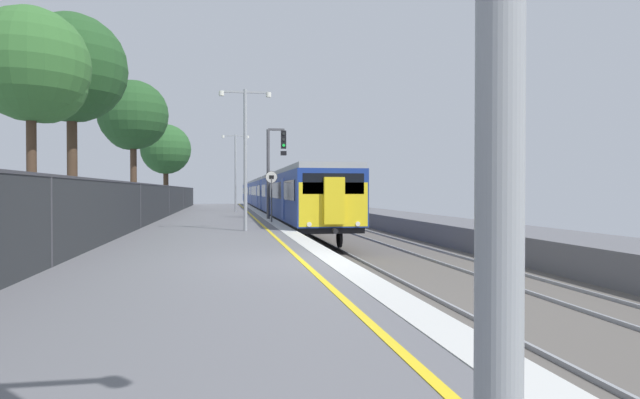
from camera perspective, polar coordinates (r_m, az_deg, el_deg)
ground at (r=12.74m, az=11.74°, el=-8.82°), size 17.40×110.00×1.21m
commuter_train_at_platform at (r=52.42m, az=-5.43°, el=0.59°), size 2.83×64.21×3.81m
signal_gantry at (r=30.20m, az=-4.93°, el=3.89°), size 1.10×0.24×4.99m
speed_limit_sign at (r=26.83m, az=-5.10°, el=1.05°), size 0.59×0.08×2.52m
platform_lamp_mid at (r=21.26m, az=-7.82°, el=5.45°), size 2.00×0.20×5.45m
platform_lamp_far at (r=40.96m, az=-8.83°, el=3.46°), size 2.00×0.20×5.74m
platform_back_fence at (r=12.18m, az=-26.36°, el=-1.82°), size 0.07×99.00×1.88m
background_tree_left at (r=18.46m, az=-27.71°, el=11.90°), size 3.34×3.34×6.91m
background_tree_centre at (r=38.32m, az=-19.06°, el=8.06°), size 4.54×4.54×8.82m
background_tree_right at (r=47.63m, az=-15.84°, el=4.93°), size 4.17×4.17×7.13m
background_tree_back at (r=22.83m, az=-24.96°, el=12.11°), size 4.06×4.06×8.18m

